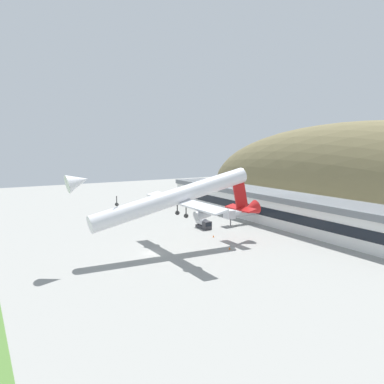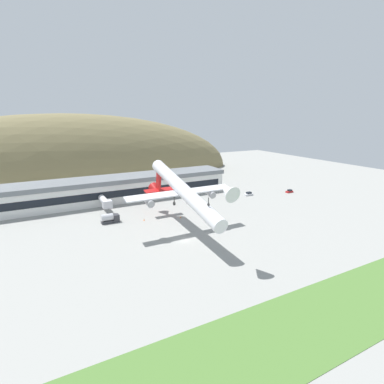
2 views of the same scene
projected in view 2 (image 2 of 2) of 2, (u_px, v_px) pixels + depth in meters
The scene contains 11 objects.
ground_plane at pixel (186, 240), 90.73m from camera, with size 346.82×346.82×0.00m, color gray.
grass_strip_foreground at pixel (297, 329), 53.20m from camera, with size 312.14×17.54×0.08m, color #4C7533.
hill_backdrop at pixel (67, 178), 178.17m from camera, with size 219.30×59.27×74.99m, color olive.
terminal_building at pixel (100, 189), 128.38m from camera, with size 117.05×15.51×10.45m.
jetway_0 at pixel (105, 202), 116.38m from camera, with size 3.38×12.21×5.43m.
cargo_airplane at pixel (182, 191), 93.75m from camera, with size 35.95×53.43×15.59m.
service_car_0 at pixel (248, 194), 140.38m from camera, with size 4.33×1.90×1.62m.
service_car_1 at pixel (289, 191), 145.58m from camera, with size 3.70×1.77×1.47m.
fuel_truck at pixel (110, 218), 104.96m from camera, with size 6.27×2.60×3.34m.
traffic_cone_0 at pixel (144, 220), 107.39m from camera, with size 0.52×0.52×0.58m.
traffic_cone_1 at pixel (181, 217), 110.15m from camera, with size 0.52×0.52×0.58m.
Camera 2 is at (-37.73, -75.17, 37.08)m, focal length 28.00 mm.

